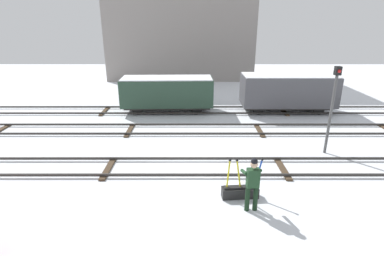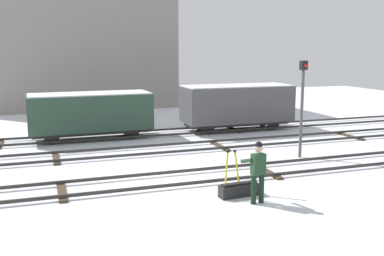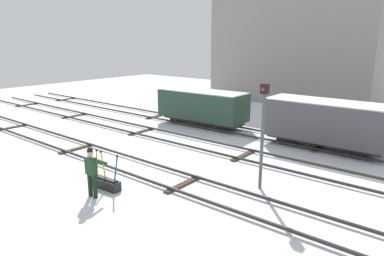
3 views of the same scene
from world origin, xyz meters
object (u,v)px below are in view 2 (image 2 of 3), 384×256
(freight_car_far_end, at_px, (90,113))
(freight_car_near_switch, at_px, (237,104))
(signal_post, at_px, (302,99))
(switch_lever_frame, at_px, (239,188))
(rail_worker, at_px, (258,168))

(freight_car_far_end, distance_m, freight_car_near_switch, 7.72)
(signal_post, relative_size, freight_car_near_switch, 0.66)
(switch_lever_frame, relative_size, rail_worker, 0.80)
(rail_worker, height_order, signal_post, signal_post)
(signal_post, bearing_deg, freight_car_far_end, 139.95)
(switch_lever_frame, xyz_separation_m, freight_car_far_end, (-3.22, 10.02, 1.06))
(rail_worker, distance_m, signal_post, 6.15)
(signal_post, xyz_separation_m, freight_car_far_end, (-7.61, 6.40, -1.07))
(switch_lever_frame, bearing_deg, freight_car_near_switch, 61.27)
(switch_lever_frame, height_order, signal_post, signal_post)
(rail_worker, distance_m, freight_car_far_end, 11.27)
(freight_car_near_switch, bearing_deg, signal_post, -90.91)
(freight_car_far_end, xyz_separation_m, freight_car_near_switch, (7.71, 0.00, 0.09))
(rail_worker, xyz_separation_m, freight_car_near_switch, (4.26, 10.72, 0.37))
(switch_lever_frame, bearing_deg, freight_car_far_end, 103.26)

